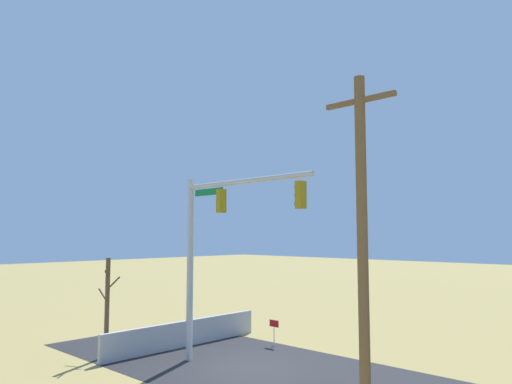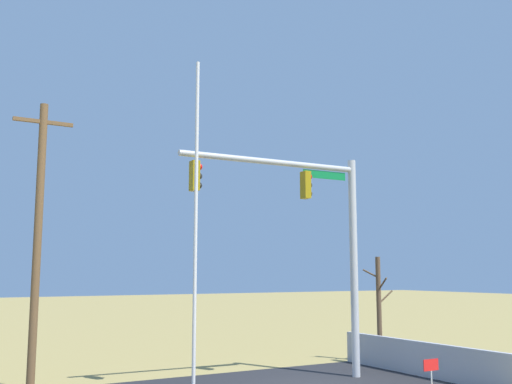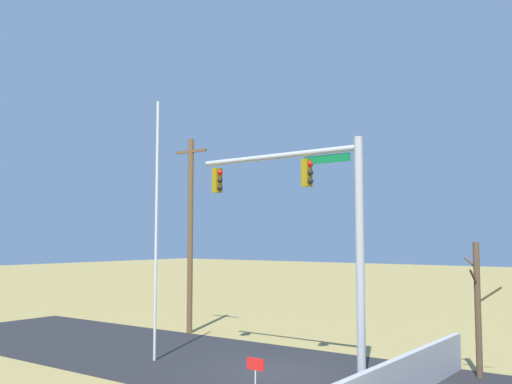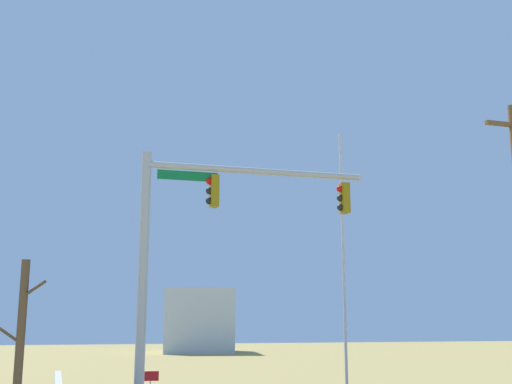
{
  "view_description": "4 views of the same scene",
  "coord_description": "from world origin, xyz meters",
  "px_view_note": "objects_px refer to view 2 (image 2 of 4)",
  "views": [
    {
      "loc": [
        -13.67,
        14.18,
        5.28
      ],
      "look_at": [
        -1.57,
        1.31,
        6.89
      ],
      "focal_mm": 33.53,
      "sensor_mm": 36.0,
      "label": 1
    },
    {
      "loc": [
        -10.99,
        -15.83,
        3.62
      ],
      "look_at": [
        -0.97,
        1.71,
        6.4
      ],
      "focal_mm": 41.39,
      "sensor_mm": 36.0,
      "label": 2
    },
    {
      "loc": [
        11.0,
        -16.04,
        4.38
      ],
      "look_at": [
        -1.13,
        0.46,
        6.06
      ],
      "focal_mm": 40.38,
      "sensor_mm": 36.0,
      "label": 3
    },
    {
      "loc": [
        4.93,
        19.41,
        2.76
      ],
      "look_at": [
        -0.85,
        0.41,
        6.86
      ],
      "focal_mm": 45.33,
      "sensor_mm": 36.0,
      "label": 4
    }
  ],
  "objects_px": {
    "flagpole": "(196,231)",
    "bare_tree": "(379,308)",
    "utility_pole": "(38,237)",
    "open_sign": "(431,370)",
    "signal_mast": "(315,224)"
  },
  "relations": [
    {
      "from": "flagpole",
      "to": "open_sign",
      "type": "bearing_deg",
      "value": -20.3
    },
    {
      "from": "signal_mast",
      "to": "flagpole",
      "type": "distance_m",
      "value": 5.94
    },
    {
      "from": "flagpole",
      "to": "bare_tree",
      "type": "relative_size",
      "value": 2.22
    },
    {
      "from": "utility_pole",
      "to": "open_sign",
      "type": "relative_size",
      "value": 7.51
    },
    {
      "from": "bare_tree",
      "to": "flagpole",
      "type": "bearing_deg",
      "value": -157.17
    },
    {
      "from": "flagpole",
      "to": "signal_mast",
      "type": "bearing_deg",
      "value": 21.59
    },
    {
      "from": "signal_mast",
      "to": "bare_tree",
      "type": "distance_m",
      "value": 6.03
    },
    {
      "from": "utility_pole",
      "to": "open_sign",
      "type": "xyz_separation_m",
      "value": [
        9.43,
        -7.58,
        -3.84
      ]
    },
    {
      "from": "utility_pole",
      "to": "open_sign",
      "type": "distance_m",
      "value": 12.69
    },
    {
      "from": "signal_mast",
      "to": "open_sign",
      "type": "relative_size",
      "value": 6.33
    },
    {
      "from": "utility_pole",
      "to": "bare_tree",
      "type": "bearing_deg",
      "value": -4.18
    },
    {
      "from": "flagpole",
      "to": "open_sign",
      "type": "xyz_separation_m",
      "value": [
        6.24,
        -2.31,
        -3.85
      ]
    },
    {
      "from": "flagpole",
      "to": "bare_tree",
      "type": "height_order",
      "value": "flagpole"
    },
    {
      "from": "flagpole",
      "to": "open_sign",
      "type": "relative_size",
      "value": 7.8
    },
    {
      "from": "flagpole",
      "to": "bare_tree",
      "type": "distance_m",
      "value": 11.36
    }
  ]
}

